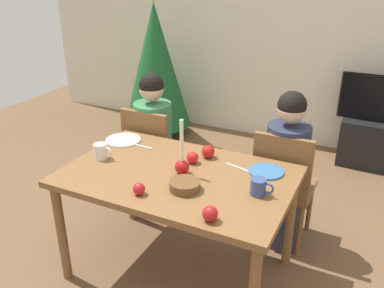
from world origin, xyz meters
TOP-DOWN VIEW (x-y plane):
  - ground_plane at (0.00, 0.00)m, footprint 7.68×7.68m
  - back_wall at (0.00, 2.60)m, footprint 6.40×0.10m
  - dining_table at (0.00, 0.00)m, footprint 1.40×0.90m
  - chair_left at (-0.56, 0.61)m, footprint 0.40×0.40m
  - chair_right at (0.52, 0.61)m, footprint 0.40×0.40m
  - person_left_child at (-0.56, 0.64)m, footprint 0.30×0.30m
  - person_right_child at (0.52, 0.64)m, footprint 0.30×0.30m
  - tv_stand at (1.04, 2.30)m, footprint 0.64×0.40m
  - tv at (1.04, 2.30)m, footprint 0.79×0.05m
  - christmas_tree at (-1.36, 2.04)m, footprint 0.79×0.79m
  - candle_centerpiece at (0.02, 0.02)m, footprint 0.09×0.09m
  - plate_left at (-0.59, 0.27)m, footprint 0.26×0.26m
  - plate_right at (0.48, 0.26)m, footprint 0.22×0.22m
  - mug_left at (-0.55, -0.03)m, footprint 0.13×0.09m
  - mug_right at (0.52, -0.02)m, footprint 0.13×0.09m
  - fork_left at (-0.42, 0.24)m, footprint 0.18×0.02m
  - fork_right at (0.31, 0.23)m, footprint 0.18×0.06m
  - bowl_walnuts at (0.13, -0.15)m, footprint 0.18×0.18m
  - apple_near_candle at (-0.08, -0.31)m, footprint 0.07×0.07m
  - apple_by_left_plate at (0.02, 0.17)m, footprint 0.08×0.08m
  - apple_by_right_mug at (0.07, 0.29)m, footprint 0.09×0.09m
  - apple_far_edge at (0.38, -0.37)m, footprint 0.08×0.08m

SIDE VIEW (x-z plane):
  - ground_plane at x=0.00m, z-range 0.00..0.00m
  - tv_stand at x=1.04m, z-range 0.00..0.48m
  - chair_left at x=-0.56m, z-range 0.06..0.96m
  - chair_right at x=0.52m, z-range 0.06..0.96m
  - person_left_child at x=-0.56m, z-range -0.02..1.16m
  - person_right_child at x=0.52m, z-range -0.02..1.16m
  - dining_table at x=0.00m, z-range 0.29..1.04m
  - tv at x=1.04m, z-range 0.48..0.94m
  - fork_left at x=-0.42m, z-range 0.75..0.76m
  - fork_right at x=0.31m, z-range 0.75..0.76m
  - plate_left at x=-0.59m, z-range 0.75..0.76m
  - plate_right at x=0.48m, z-range 0.75..0.76m
  - bowl_walnuts at x=0.13m, z-range 0.75..0.80m
  - apple_near_candle at x=-0.08m, z-range 0.75..0.82m
  - apple_by_left_plate at x=0.02m, z-range 0.75..0.83m
  - apple_far_edge at x=0.38m, z-range 0.75..0.83m
  - apple_by_right_mug at x=0.07m, z-range 0.75..0.84m
  - mug_right at x=0.52m, z-range 0.75..0.85m
  - mug_left at x=-0.55m, z-range 0.75..0.85m
  - candle_centerpiece at x=0.02m, z-range 0.64..1.00m
  - christmas_tree at x=-1.36m, z-range 0.03..1.66m
  - back_wall at x=0.00m, z-range 0.00..2.60m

